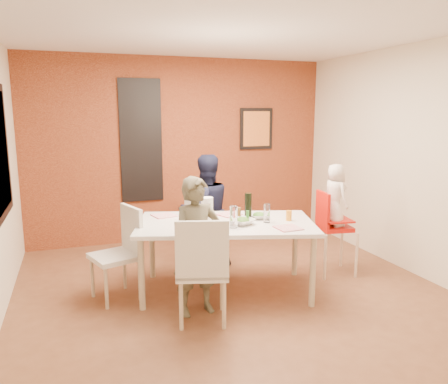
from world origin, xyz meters
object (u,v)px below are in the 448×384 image
object	(u,v)px
child_far	(205,211)
wine_bottle	(248,206)
dining_table	(226,228)
paper_towel_roll	(207,211)
chair_far	(201,222)
child_near	(197,246)
toddler	(335,195)
chair_left	(122,248)
chair_near	(202,266)
high_chair	(331,225)

from	to	relation	value
child_far	wine_bottle	distance (m)	0.85
dining_table	paper_towel_roll	world-z (taller)	paper_towel_roll
chair_far	child_near	size ratio (longest dim) A/B	0.68
child_near	toddler	xyz separation A→B (m)	(1.81, 0.48, 0.29)
chair_left	dining_table	bearing A→B (deg)	60.29
chair_near	chair_far	xyz separation A→B (m)	(0.49, 1.71, -0.05)
dining_table	high_chair	xyz separation A→B (m)	(1.35, 0.08, -0.10)
chair_far	paper_towel_roll	xyz separation A→B (m)	(-0.25, -1.07, 0.40)
child_near	paper_towel_roll	bearing A→B (deg)	52.75
wine_bottle	high_chair	bearing A→B (deg)	2.80
high_chair	child_far	xyz separation A→B (m)	(-1.33, 0.74, 0.10)
child_near	chair_far	bearing A→B (deg)	64.20
high_chair	wine_bottle	xyz separation A→B (m)	(-1.09, -0.05, 0.31)
chair_far	paper_towel_roll	size ratio (longest dim) A/B	3.24
chair_near	toddler	bearing A→B (deg)	-142.46
dining_table	chair_far	xyz separation A→B (m)	(0.04, 1.06, -0.19)
wine_bottle	dining_table	bearing A→B (deg)	-174.31
high_chair	toddler	distance (m)	0.36
chair_left	high_chair	world-z (taller)	high_chair
chair_left	chair_far	bearing A→B (deg)	109.12
toddler	wine_bottle	world-z (taller)	toddler
chair_far	child_far	bearing A→B (deg)	-82.22
child_near	child_far	xyz separation A→B (m)	(0.45, 1.22, 0.04)
chair_near	toddler	xyz separation A→B (m)	(1.83, 0.72, 0.39)
chair_left	paper_towel_roll	size ratio (longest dim) A/B	3.40
chair_near	chair_left	bearing A→B (deg)	-38.74
high_chair	child_near	bearing A→B (deg)	113.64
chair_left	child_far	size ratio (longest dim) A/B	0.68
child_near	toddler	distance (m)	1.89
chair_near	chair_left	size ratio (longest dim) A/B	1.05
wine_bottle	paper_towel_roll	world-z (taller)	wine_bottle
chair_left	wine_bottle	world-z (taller)	wine_bottle
wine_bottle	paper_towel_roll	size ratio (longest dim) A/B	1.04
child_far	wine_bottle	world-z (taller)	child_far
dining_table	paper_towel_roll	xyz separation A→B (m)	(-0.21, -0.01, 0.21)
chair_left	chair_near	bearing A→B (deg)	16.77
child_near	toddler	world-z (taller)	child_near
high_chair	chair_left	bearing A→B (deg)	95.35
dining_table	child_near	distance (m)	0.59
child_far	chair_near	bearing A→B (deg)	64.64
child_far	paper_towel_roll	size ratio (longest dim) A/B	5.02
child_near	chair_near	bearing A→B (deg)	-103.87
chair_near	child_far	world-z (taller)	child_far
dining_table	chair_left	world-z (taller)	chair_left
chair_near	toddler	size ratio (longest dim) A/B	1.37
child_near	wine_bottle	bearing A→B (deg)	23.68
child_near	dining_table	bearing A→B (deg)	35.18
chair_near	high_chair	distance (m)	1.95
chair_far	high_chair	distance (m)	1.64
high_chair	wine_bottle	bearing A→B (deg)	101.26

